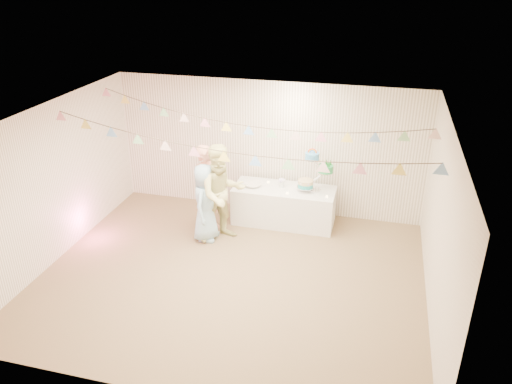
% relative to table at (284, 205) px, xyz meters
% --- Properties ---
extents(floor, '(6.00, 6.00, 0.00)m').
position_rel_table_xyz_m(floor, '(-0.44, -1.99, -0.36)').
color(floor, brown).
rests_on(floor, ground).
extents(ceiling, '(6.00, 6.00, 0.00)m').
position_rel_table_xyz_m(ceiling, '(-0.44, -1.99, 2.24)').
color(ceiling, silver).
rests_on(ceiling, ground).
extents(back_wall, '(6.00, 6.00, 0.00)m').
position_rel_table_xyz_m(back_wall, '(-0.44, 0.51, 0.94)').
color(back_wall, white).
rests_on(back_wall, ground).
extents(front_wall, '(6.00, 6.00, 0.00)m').
position_rel_table_xyz_m(front_wall, '(-0.44, -4.49, 0.94)').
color(front_wall, white).
rests_on(front_wall, ground).
extents(left_wall, '(5.00, 5.00, 0.00)m').
position_rel_table_xyz_m(left_wall, '(-3.44, -1.99, 0.94)').
color(left_wall, white).
rests_on(left_wall, ground).
extents(right_wall, '(5.00, 5.00, 0.00)m').
position_rel_table_xyz_m(right_wall, '(2.56, -1.99, 0.94)').
color(right_wall, white).
rests_on(right_wall, ground).
extents(table, '(1.90, 0.76, 0.71)m').
position_rel_table_xyz_m(table, '(0.00, 0.00, 0.00)').
color(table, white).
rests_on(table, floor).
extents(cake_stand, '(0.69, 0.41, 0.77)m').
position_rel_table_xyz_m(cake_stand, '(0.55, 0.05, 0.78)').
color(cake_stand, silver).
rests_on(cake_stand, table).
extents(cake_bottom, '(0.31, 0.31, 0.15)m').
position_rel_table_xyz_m(cake_bottom, '(0.40, -0.01, 0.48)').
color(cake_bottom, teal).
rests_on(cake_bottom, cake_stand).
extents(cake_middle, '(0.27, 0.27, 0.22)m').
position_rel_table_xyz_m(cake_middle, '(0.73, 0.14, 0.75)').
color(cake_middle, '#1E8D43').
rests_on(cake_middle, cake_stand).
extents(cake_top_tier, '(0.25, 0.25, 0.19)m').
position_rel_table_xyz_m(cake_top_tier, '(0.49, 0.02, 1.02)').
color(cake_top_tier, '#4192CE').
rests_on(cake_top_tier, cake_stand).
extents(platter, '(0.31, 0.31, 0.02)m').
position_rel_table_xyz_m(platter, '(-0.59, -0.05, 0.40)').
color(platter, white).
rests_on(platter, table).
extents(posy, '(0.15, 0.15, 0.17)m').
position_rel_table_xyz_m(posy, '(-0.06, 0.05, 0.48)').
color(posy, white).
rests_on(posy, table).
extents(person_adult_a, '(0.60, 0.71, 1.66)m').
position_rel_table_xyz_m(person_adult_a, '(-1.29, -0.60, 0.47)').
color(person_adult_a, '#F09B7D').
rests_on(person_adult_a, floor).
extents(person_adult_b, '(1.10, 1.08, 1.79)m').
position_rel_table_xyz_m(person_adult_b, '(-0.94, -0.87, 0.54)').
color(person_adult_b, '#E1D98A').
rests_on(person_adult_b, floor).
extents(person_child, '(0.48, 0.72, 1.43)m').
position_rel_table_xyz_m(person_child, '(-1.23, -0.94, 0.36)').
color(person_child, '#96BED5').
rests_on(person_child, floor).
extents(bunting_back, '(5.60, 1.10, 0.40)m').
position_rel_table_xyz_m(bunting_back, '(-0.44, -0.89, 1.99)').
color(bunting_back, pink).
rests_on(bunting_back, ceiling).
extents(bunting_front, '(5.60, 0.90, 0.36)m').
position_rel_table_xyz_m(bunting_front, '(-0.44, -2.19, 1.96)').
color(bunting_front, '#72A5E5').
rests_on(bunting_front, ceiling).
extents(tealight_0, '(0.04, 0.04, 0.03)m').
position_rel_table_xyz_m(tealight_0, '(-0.80, -0.15, 0.37)').
color(tealight_0, '#FFD88C').
rests_on(tealight_0, table).
extents(tealight_1, '(0.04, 0.04, 0.03)m').
position_rel_table_xyz_m(tealight_1, '(-0.35, 0.18, 0.37)').
color(tealight_1, '#FFD88C').
rests_on(tealight_1, table).
extents(tealight_2, '(0.04, 0.04, 0.03)m').
position_rel_table_xyz_m(tealight_2, '(0.10, -0.22, 0.37)').
color(tealight_2, '#FFD88C').
rests_on(tealight_2, table).
extents(tealight_3, '(0.04, 0.04, 0.03)m').
position_rel_table_xyz_m(tealight_3, '(0.35, 0.22, 0.37)').
color(tealight_3, '#FFD88C').
rests_on(tealight_3, table).
extents(tealight_4, '(0.04, 0.04, 0.03)m').
position_rel_table_xyz_m(tealight_4, '(0.82, -0.18, 0.37)').
color(tealight_4, '#FFD88C').
rests_on(tealight_4, table).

